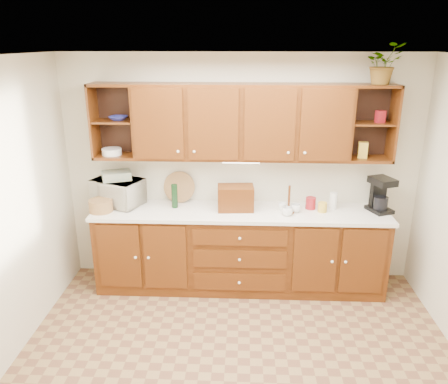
# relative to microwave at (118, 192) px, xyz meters

# --- Properties ---
(floor) EXTENTS (4.00, 4.00, 0.00)m
(floor) POSITION_rel_microwave_xyz_m (1.39, -1.57, -1.09)
(floor) COLOR olive
(floor) RESTS_ON ground
(ceiling) EXTENTS (4.00, 4.00, 0.00)m
(ceiling) POSITION_rel_microwave_xyz_m (1.39, -1.57, 1.51)
(ceiling) COLOR white
(ceiling) RESTS_ON back_wall
(back_wall) EXTENTS (4.00, 0.00, 4.00)m
(back_wall) POSITION_rel_microwave_xyz_m (1.39, 0.18, 0.21)
(back_wall) COLOR beige
(back_wall) RESTS_ON floor
(base_cabinets) EXTENTS (3.20, 0.60, 0.90)m
(base_cabinets) POSITION_rel_microwave_xyz_m (1.39, -0.12, -0.64)
(base_cabinets) COLOR #3B1B06
(base_cabinets) RESTS_ON floor
(countertop) EXTENTS (3.24, 0.64, 0.04)m
(countertop) POSITION_rel_microwave_xyz_m (1.39, -0.13, -0.17)
(countertop) COLOR white
(countertop) RESTS_ON base_cabinets
(upper_cabinets) EXTENTS (3.20, 0.33, 0.80)m
(upper_cabinets) POSITION_rel_microwave_xyz_m (1.40, 0.02, 0.80)
(upper_cabinets) COLOR #3B1B06
(upper_cabinets) RESTS_ON back_wall
(undercabinet_light) EXTENTS (0.40, 0.05, 0.02)m
(undercabinet_light) POSITION_rel_microwave_xyz_m (1.39, -0.04, 0.38)
(undercabinet_light) COLOR white
(undercabinet_light) RESTS_ON upper_cabinets
(wicker_basket) EXTENTS (0.30, 0.30, 0.14)m
(wicker_basket) POSITION_rel_microwave_xyz_m (-0.13, -0.23, -0.08)
(wicker_basket) COLOR olive
(wicker_basket) RESTS_ON countertop
(microwave) EXTENTS (0.64, 0.54, 0.30)m
(microwave) POSITION_rel_microwave_xyz_m (0.00, 0.00, 0.00)
(microwave) COLOR silver
(microwave) RESTS_ON countertop
(towel_stack) EXTENTS (0.37, 0.32, 0.09)m
(towel_stack) POSITION_rel_microwave_xyz_m (0.00, 0.00, 0.19)
(towel_stack) COLOR tan
(towel_stack) RESTS_ON microwave
(wine_bottle) EXTENTS (0.09, 0.09, 0.27)m
(wine_bottle) POSITION_rel_microwave_xyz_m (0.66, -0.07, -0.01)
(wine_bottle) COLOR black
(wine_bottle) RESTS_ON countertop
(woven_tray) EXTENTS (0.36, 0.11, 0.36)m
(woven_tray) POSITION_rel_microwave_xyz_m (0.68, 0.12, -0.14)
(woven_tray) COLOR olive
(woven_tray) RESTS_ON countertop
(bread_box) EXTENTS (0.40, 0.27, 0.27)m
(bread_box) POSITION_rel_microwave_xyz_m (1.34, -0.11, -0.01)
(bread_box) COLOR #3B1B06
(bread_box) RESTS_ON countertop
(mug_tree) EXTENTS (0.28, 0.28, 0.31)m
(mug_tree) POSITION_rel_microwave_xyz_m (1.91, -0.18, -0.10)
(mug_tree) COLOR #3B1B06
(mug_tree) RESTS_ON countertop
(canister_red) EXTENTS (0.14, 0.14, 0.13)m
(canister_red) POSITION_rel_microwave_xyz_m (2.17, -0.04, -0.08)
(canister_red) COLOR maroon
(canister_red) RESTS_ON countertop
(canister_white) EXTENTS (0.10, 0.10, 0.19)m
(canister_white) POSITION_rel_microwave_xyz_m (2.42, -0.03, -0.06)
(canister_white) COLOR white
(canister_white) RESTS_ON countertop
(canister_yellow) EXTENTS (0.10, 0.10, 0.11)m
(canister_yellow) POSITION_rel_microwave_xyz_m (2.28, -0.13, -0.09)
(canister_yellow) COLOR gold
(canister_yellow) RESTS_ON countertop
(coffee_maker) EXTENTS (0.29, 0.33, 0.38)m
(coffee_maker) POSITION_rel_microwave_xyz_m (2.91, -0.07, 0.03)
(coffee_maker) COLOR black
(coffee_maker) RESTS_ON countertop
(bowl_stack) EXTENTS (0.22, 0.22, 0.05)m
(bowl_stack) POSITION_rel_microwave_xyz_m (0.07, 0.00, 0.83)
(bowl_stack) COLOR navy
(bowl_stack) RESTS_ON upper_cabinets
(plate_stack) EXTENTS (0.26, 0.26, 0.07)m
(plate_stack) POSITION_rel_microwave_xyz_m (-0.03, 0.01, 0.47)
(plate_stack) COLOR white
(plate_stack) RESTS_ON upper_cabinets
(pantry_box_yellow) EXTENTS (0.11, 0.09, 0.17)m
(pantry_box_yellow) POSITION_rel_microwave_xyz_m (2.69, -0.01, 0.52)
(pantry_box_yellow) COLOR gold
(pantry_box_yellow) RESTS_ON upper_cabinets
(pantry_box_red) EXTENTS (0.10, 0.09, 0.12)m
(pantry_box_red) POSITION_rel_microwave_xyz_m (2.83, -0.00, 0.87)
(pantry_box_red) COLOR maroon
(pantry_box_red) RESTS_ON upper_cabinets
(potted_plant) EXTENTS (0.44, 0.41, 0.40)m
(potted_plant) POSITION_rel_microwave_xyz_m (2.79, -0.05, 1.40)
(potted_plant) COLOR #999999
(potted_plant) RESTS_ON upper_cabinets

